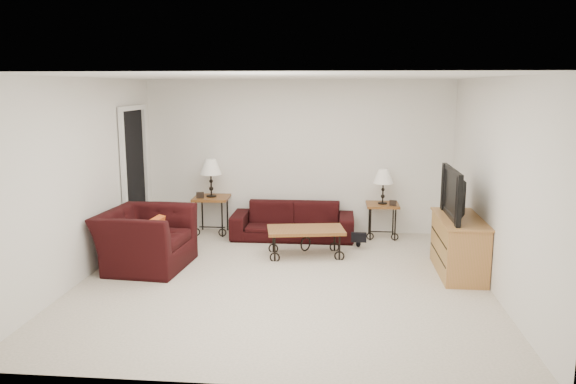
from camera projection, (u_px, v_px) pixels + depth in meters
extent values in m
plane|color=silver|center=(283.00, 281.00, 7.01)|extent=(5.00, 5.00, 0.00)
cube|color=white|center=(298.00, 157.00, 9.22)|extent=(5.00, 0.02, 2.50)
cube|color=white|center=(249.00, 237.00, 4.33)|extent=(5.00, 0.02, 2.50)
cube|color=white|center=(84.00, 179.00, 7.00)|extent=(0.02, 5.00, 2.50)
cube|color=white|center=(496.00, 186.00, 6.55)|extent=(0.02, 5.00, 2.50)
plane|color=white|center=(282.00, 77.00, 6.54)|extent=(5.00, 5.00, 0.00)
cube|color=black|center=(134.00, 177.00, 8.66)|extent=(0.08, 0.94, 2.04)
imported|color=black|center=(293.00, 221.00, 8.93)|extent=(1.93, 0.75, 0.56)
cube|color=brown|center=(212.00, 215.00, 9.23)|extent=(0.59, 0.59, 0.62)
cube|color=brown|center=(382.00, 221.00, 8.98)|extent=(0.51, 0.51, 0.55)
cube|color=black|center=(200.00, 195.00, 9.03)|extent=(0.12, 0.04, 0.10)
cube|color=black|center=(393.00, 203.00, 8.76)|extent=(0.11, 0.04, 0.09)
cube|color=brown|center=(306.00, 242.00, 8.01)|extent=(1.16, 0.75, 0.40)
imported|color=black|center=(146.00, 239.00, 7.48)|extent=(1.15, 1.29, 0.78)
cube|color=red|center=(155.00, 231.00, 7.39)|extent=(0.12, 0.36, 0.35)
cube|color=#B36D42|center=(459.00, 246.00, 7.24)|extent=(0.51, 1.23, 0.74)
imported|color=black|center=(460.00, 193.00, 7.11)|extent=(0.14, 1.10, 0.63)
ellipsoid|color=black|center=(359.00, 233.00, 8.45)|extent=(0.42, 0.36, 0.45)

